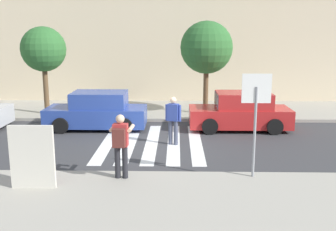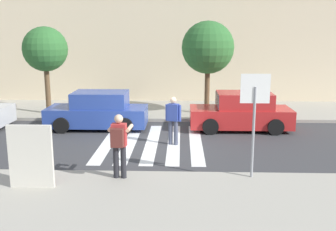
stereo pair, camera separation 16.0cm
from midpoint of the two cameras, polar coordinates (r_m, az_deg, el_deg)
The scene contains 17 objects.
ground_plane at distance 14.19m, azimuth -2.08°, elevation -4.16°, with size 120.00×120.00×0.00m, color #38383A.
sidewalk_near at distance 8.40m, azimuth -5.14°, elevation -15.50°, with size 60.00×6.00×0.14m, color #9E998C.
sidewalk_far at distance 20.00m, azimuth -0.88°, elevation 0.80°, with size 60.00×4.80×0.14m, color #9E998C.
building_facade_far at distance 24.04m, azimuth -0.38°, elevation 9.48°, with size 56.00×4.00×5.79m, color beige.
crosswalk_stripe_0 at distance 14.58m, azimuth -8.32°, elevation -3.83°, with size 0.44×5.20×0.01m, color silver.
crosswalk_stripe_1 at distance 14.46m, azimuth -5.19°, elevation -3.89°, with size 0.44×5.20×0.01m, color silver.
crosswalk_stripe_2 at distance 14.38m, azimuth -2.02°, elevation -3.93°, with size 0.44×5.20×0.01m, color silver.
crosswalk_stripe_3 at distance 14.35m, azimuth 1.17°, elevation -3.96°, with size 0.44×5.20×0.01m, color silver.
crosswalk_stripe_4 at distance 14.36m, azimuth 4.38°, elevation -3.98°, with size 0.44×5.20×0.01m, color silver.
stop_sign at distance 10.42m, azimuth 12.89°, elevation 1.82°, with size 0.76×0.08×2.77m.
photographer_with_backpack at distance 10.35m, azimuth -6.69°, elevation -3.66°, with size 0.61×0.87×1.72m.
pedestrian_crossing at distance 13.89m, azimuth 1.10°, elevation -0.36°, with size 0.56×0.34×1.72m.
parked_car_blue at distance 16.56m, azimuth -9.82°, elevation 0.60°, with size 4.10×1.92×1.55m.
parked_car_red at distance 16.42m, azimuth 10.85°, elevation 0.46°, with size 4.10×1.92×1.55m.
street_tree_west at distance 19.33m, azimuth -17.17°, elevation 9.12°, with size 2.08×2.08×4.09m.
street_tree_center at distance 18.56m, azimuth 6.07°, elevation 9.74°, with size 2.44×2.44×4.34m.
advertising_board at distance 10.29m, azimuth -18.86°, elevation -5.64°, with size 1.10×0.11×1.60m.
Camera 2 is at (1.06, -13.59, 3.94)m, focal length 42.00 mm.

